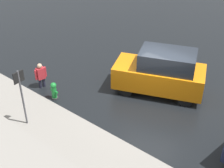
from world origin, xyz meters
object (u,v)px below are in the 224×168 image
object	(u,v)px
moving_hatchback	(161,72)
fire_hydrant	(54,91)
pedestrian	(41,74)
sign_post	(21,90)

from	to	relation	value
moving_hatchback	fire_hydrant	world-z (taller)	moving_hatchback
moving_hatchback	pedestrian	xyz separation A→B (m)	(4.45, 3.05, -0.34)
pedestrian	sign_post	bearing A→B (deg)	126.84
moving_hatchback	fire_hydrant	bearing A→B (deg)	45.19
fire_hydrant	pedestrian	world-z (taller)	pedestrian
moving_hatchback	fire_hydrant	size ratio (longest dim) A/B	5.30
fire_hydrant	pedestrian	bearing A→B (deg)	-13.46
pedestrian	sign_post	xyz separation A→B (m)	(-1.60, 2.13, 0.90)
pedestrian	sign_post	distance (m)	2.81
pedestrian	sign_post	size ratio (longest dim) A/B	0.51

